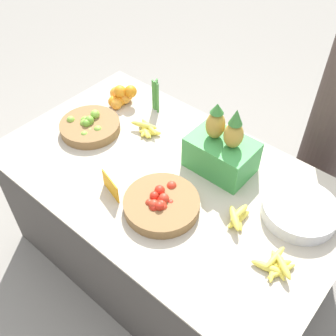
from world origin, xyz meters
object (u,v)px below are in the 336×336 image
at_px(metal_bowl, 300,210).
at_px(vendor_person, 328,138).
at_px(price_sign, 111,186).
at_px(lime_bowl, 90,126).
at_px(tomato_basket, 161,204).
at_px(produce_crate, 222,150).

distance_m(metal_bowl, vendor_person, 0.74).
bearing_deg(vendor_person, price_sign, -117.25).
relative_size(lime_bowl, tomato_basket, 0.95).
height_order(tomato_basket, metal_bowl, tomato_basket).
height_order(lime_bowl, produce_crate, produce_crate).
distance_m(price_sign, vendor_person, 1.35).
relative_size(tomato_basket, metal_bowl, 1.03).
height_order(lime_bowl, metal_bowl, lime_bowl).
bearing_deg(tomato_basket, produce_crate, 82.87).
height_order(metal_bowl, vendor_person, vendor_person).
xyz_separation_m(lime_bowl, vendor_person, (1.06, 0.94, -0.10)).
bearing_deg(price_sign, vendor_person, 78.44).
height_order(metal_bowl, price_sign, price_sign).
xyz_separation_m(tomato_basket, produce_crate, (0.05, 0.41, 0.09)).
bearing_deg(produce_crate, metal_bowl, -2.50).
relative_size(price_sign, produce_crate, 0.37).
bearing_deg(vendor_person, tomato_basket, -108.27).
relative_size(tomato_basket, produce_crate, 0.90).
bearing_deg(lime_bowl, metal_bowl, 10.26).
bearing_deg(produce_crate, tomato_basket, -97.13).
distance_m(metal_bowl, produce_crate, 0.48).
xyz_separation_m(metal_bowl, price_sign, (-0.77, -0.48, 0.02)).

